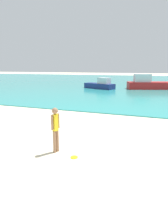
# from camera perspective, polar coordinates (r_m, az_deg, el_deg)

# --- Properties ---
(water) EXTENTS (160.00, 60.00, 0.06)m
(water) POSITION_cam_1_polar(r_m,az_deg,el_deg) (41.97, 16.47, 8.48)
(water) COLOR teal
(water) RESTS_ON ground
(person_standing) EXTENTS (0.21, 0.35, 1.58)m
(person_standing) POSITION_cam_1_polar(r_m,az_deg,el_deg) (6.76, -8.30, -4.40)
(person_standing) COLOR #936B4C
(person_standing) RESTS_ON ground
(frisbee) EXTENTS (0.23, 0.23, 0.03)m
(frisbee) POSITION_cam_1_polar(r_m,az_deg,el_deg) (6.59, -2.88, -13.00)
(frisbee) COLOR yellow
(frisbee) RESTS_ON ground
(boat_near) EXTENTS (4.54, 2.96, 1.48)m
(boat_near) POSITION_cam_1_polar(r_m,az_deg,el_deg) (26.77, 4.76, 7.89)
(boat_near) COLOR navy
(boat_near) RESTS_ON water
(boat_far) EXTENTS (6.05, 3.62, 1.96)m
(boat_far) POSITION_cam_1_polar(r_m,az_deg,el_deg) (27.58, 18.14, 7.79)
(boat_far) COLOR red
(boat_far) RESTS_ON water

